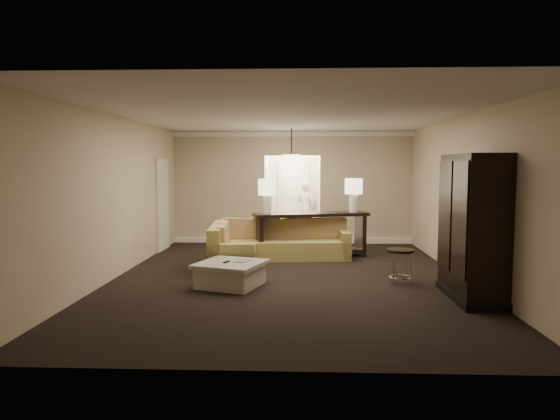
{
  "coord_description": "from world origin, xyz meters",
  "views": [
    {
      "loc": [
        0.2,
        -8.55,
        1.93
      ],
      "look_at": [
        -0.2,
        1.2,
        1.07
      ],
      "focal_mm": 32.0,
      "sensor_mm": 36.0,
      "label": 1
    }
  ],
  "objects_px": {
    "drink_table": "(400,259)",
    "console_table": "(311,231)",
    "coffee_table": "(231,274)",
    "person": "(306,205)",
    "armoire": "(472,230)",
    "sectional_sofa": "(266,245)"
  },
  "relations": [
    {
      "from": "drink_table",
      "to": "console_table",
      "type": "bearing_deg",
      "value": 121.1
    },
    {
      "from": "sectional_sofa",
      "to": "person",
      "type": "height_order",
      "value": "person"
    },
    {
      "from": "coffee_table",
      "to": "person",
      "type": "height_order",
      "value": "person"
    },
    {
      "from": "drink_table",
      "to": "sectional_sofa",
      "type": "bearing_deg",
      "value": 142.36
    },
    {
      "from": "drink_table",
      "to": "armoire",
      "type": "bearing_deg",
      "value": -47.85
    },
    {
      "from": "sectional_sofa",
      "to": "person",
      "type": "xyz_separation_m",
      "value": [
        0.84,
        4.16,
        0.51
      ]
    },
    {
      "from": "console_table",
      "to": "drink_table",
      "type": "bearing_deg",
      "value": -73.11
    },
    {
      "from": "sectional_sofa",
      "to": "drink_table",
      "type": "bearing_deg",
      "value": -42.05
    },
    {
      "from": "sectional_sofa",
      "to": "console_table",
      "type": "relative_size",
      "value": 1.13
    },
    {
      "from": "person",
      "to": "armoire",
      "type": "bearing_deg",
      "value": 133.07
    },
    {
      "from": "sectional_sofa",
      "to": "drink_table",
      "type": "xyz_separation_m",
      "value": [
        2.34,
        -1.8,
        0.08
      ]
    },
    {
      "from": "drink_table",
      "to": "person",
      "type": "height_order",
      "value": "person"
    },
    {
      "from": "console_table",
      "to": "person",
      "type": "bearing_deg",
      "value": 76.95
    },
    {
      "from": "console_table",
      "to": "person",
      "type": "xyz_separation_m",
      "value": [
        -0.07,
        3.6,
        0.28
      ]
    },
    {
      "from": "console_table",
      "to": "sectional_sofa",
      "type": "bearing_deg",
      "value": -162.84
    },
    {
      "from": "person",
      "to": "sectional_sofa",
      "type": "bearing_deg",
      "value": 102.93
    },
    {
      "from": "armoire",
      "to": "drink_table",
      "type": "relative_size",
      "value": 3.7
    },
    {
      "from": "coffee_table",
      "to": "drink_table",
      "type": "distance_m",
      "value": 2.8
    },
    {
      "from": "console_table",
      "to": "drink_table",
      "type": "height_order",
      "value": "console_table"
    },
    {
      "from": "sectional_sofa",
      "to": "armoire",
      "type": "height_order",
      "value": "armoire"
    },
    {
      "from": "console_table",
      "to": "armoire",
      "type": "distance_m",
      "value": 4.01
    },
    {
      "from": "coffee_table",
      "to": "person",
      "type": "distance_m",
      "value": 6.42
    }
  ]
}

